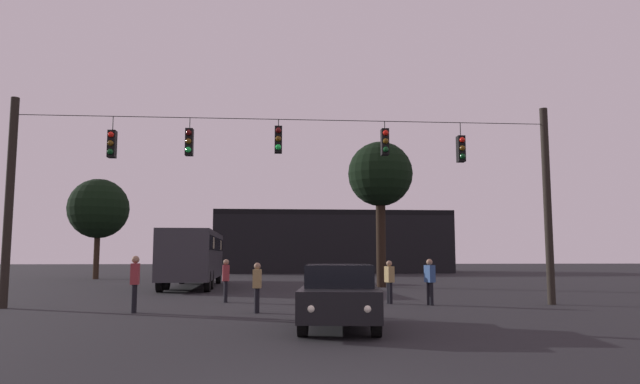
{
  "coord_description": "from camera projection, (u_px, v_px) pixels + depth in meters",
  "views": [
    {
      "loc": [
        -0.44,
        -7.1,
        1.75
      ],
      "look_at": [
        0.99,
        11.14,
        3.78
      ],
      "focal_mm": 31.98,
      "sensor_mm": 36.0,
      "label": 1
    }
  ],
  "objects": [
    {
      "name": "pedestrian_trailing",
      "position": [
        135.0,
        280.0,
        17.42
      ],
      "size": [
        0.27,
        0.38,
        1.73
      ],
      "color": "black",
      "rests_on": "ground"
    },
    {
      "name": "overhead_signal_span",
      "position": [
        288.0,
        183.0,
        19.98
      ],
      "size": [
        19.09,
        0.44,
        7.14
      ],
      "color": "black",
      "rests_on": "ground"
    },
    {
      "name": "tree_behind_building",
      "position": [
        98.0,
        209.0,
        42.47
      ],
      "size": [
        4.44,
        4.44,
        7.44
      ],
      "color": "#2D2116",
      "rests_on": "ground"
    },
    {
      "name": "pedestrian_near_bus",
      "position": [
        430.0,
        279.0,
        20.07
      ],
      "size": [
        0.35,
        0.42,
        1.61
      ],
      "color": "black",
      "rests_on": "ground"
    },
    {
      "name": "city_bus",
      "position": [
        194.0,
        253.0,
        31.39
      ],
      "size": [
        2.88,
        11.08,
        3.0
      ],
      "color": "#2D2D33",
      "rests_on": "ground"
    },
    {
      "name": "tree_left_silhouette",
      "position": [
        380.0,
        176.0,
        31.95
      ],
      "size": [
        3.62,
        3.62,
        8.1
      ],
      "color": "black",
      "rests_on": "ground"
    },
    {
      "name": "pedestrian_crossing_center",
      "position": [
        389.0,
        280.0,
        20.7
      ],
      "size": [
        0.33,
        0.41,
        1.55
      ],
      "color": "black",
      "rests_on": "ground"
    },
    {
      "name": "pedestrian_crossing_right",
      "position": [
        226.0,
        278.0,
        21.3
      ],
      "size": [
        0.29,
        0.39,
        1.6
      ],
      "color": "black",
      "rests_on": "ground"
    },
    {
      "name": "corner_building",
      "position": [
        331.0,
        243.0,
        59.53
      ],
      "size": [
        23.32,
        10.39,
        6.13
      ],
      "color": "black",
      "rests_on": "ground"
    },
    {
      "name": "ground_plane",
      "position": [
        283.0,
        287.0,
        31.15
      ],
      "size": [
        168.0,
        168.0,
        0.0
      ],
      "primitive_type": "plane",
      "color": "black",
      "rests_on": "ground"
    },
    {
      "name": "car_near_right",
      "position": [
        340.0,
        295.0,
        13.76
      ],
      "size": [
        2.28,
        4.48,
        1.52
      ],
      "color": "black",
      "rests_on": "ground"
    },
    {
      "name": "pedestrian_crossing_left",
      "position": [
        257.0,
        285.0,
        17.39
      ],
      "size": [
        0.27,
        0.38,
        1.52
      ],
      "color": "black",
      "rests_on": "ground"
    }
  ]
}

